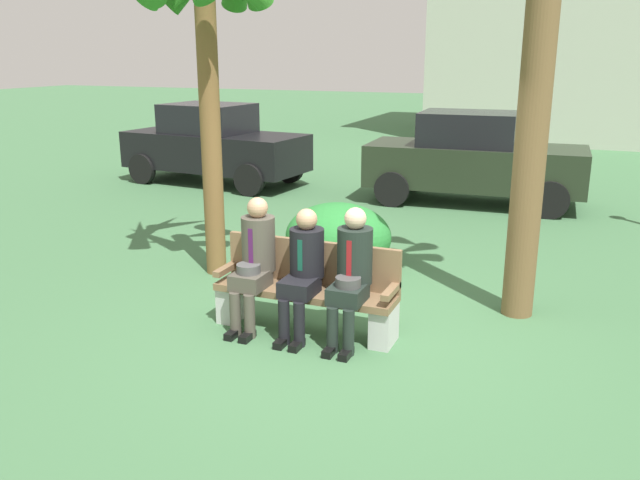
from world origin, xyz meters
name	(u,v)px	position (x,y,z in m)	size (l,w,h in m)	color
ground_plane	(339,333)	(0.00, 0.00, 0.00)	(80.00, 80.00, 0.00)	#406E45
park_bench	(307,290)	(-0.35, -0.01, 0.42)	(1.85, 0.44, 0.90)	brown
seated_man_left	(255,257)	(-0.86, -0.13, 0.74)	(0.34, 0.72, 1.33)	#4C473D
seated_man_middle	(303,266)	(-0.33, -0.13, 0.71)	(0.34, 0.72, 1.26)	black
seated_man_right	(352,270)	(0.17, -0.13, 0.73)	(0.34, 0.72, 1.32)	#1E2823
shrub_near_bench	(338,236)	(-0.75, 1.94, 0.43)	(1.38, 1.27, 0.86)	#2A7E35
parked_car_near	(214,144)	(-5.26, 6.41, 0.84)	(4.03, 2.02, 1.68)	black
parked_car_far	(473,159)	(0.19, 6.52, 0.84)	(3.97, 1.85, 1.68)	#232D1E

